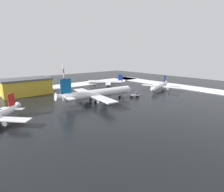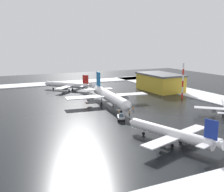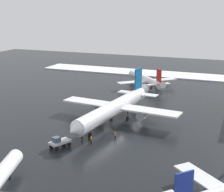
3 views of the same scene
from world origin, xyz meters
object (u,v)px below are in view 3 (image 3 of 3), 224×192
object	(u,v)px
ground_crew_mid_apron	(82,135)
ground_crew_beside_wing	(91,139)
ground_crew_by_nose_gear	(115,135)
airplane_parked_starboard	(115,107)
airplane_parked_portside	(145,79)
pushback_tug	(59,142)

from	to	relation	value
ground_crew_mid_apron	ground_crew_beside_wing	distance (m)	3.53
ground_crew_beside_wing	ground_crew_by_nose_gear	world-z (taller)	same
airplane_parked_starboard	ground_crew_beside_wing	world-z (taller)	airplane_parked_starboard
airplane_parked_starboard	ground_crew_by_nose_gear	world-z (taller)	airplane_parked_starboard
ground_crew_mid_apron	ground_crew_beside_wing	world-z (taller)	same
airplane_parked_starboard	ground_crew_mid_apron	size ratio (longest dim) A/B	23.37
airplane_parked_portside	ground_crew_beside_wing	world-z (taller)	airplane_parked_portside
airplane_parked_portside	airplane_parked_starboard	bearing A→B (deg)	143.10
airplane_parked_starboard	ground_crew_mid_apron	distance (m)	14.44
ground_crew_mid_apron	ground_crew_by_nose_gear	distance (m)	7.58
ground_crew_by_nose_gear	ground_crew_mid_apron	bearing A→B (deg)	62.00
airplane_parked_starboard	pushback_tug	size ratio (longest dim) A/B	7.84
airplane_parked_portside	ground_crew_by_nose_gear	world-z (taller)	airplane_parked_portside
ground_crew_beside_wing	pushback_tug	bearing A→B (deg)	149.42
ground_crew_mid_apron	airplane_parked_starboard	bearing A→B (deg)	172.46
airplane_parked_portside	ground_crew_mid_apron	xyz separation A→B (m)	(-55.85, -1.35, -1.78)
airplane_parked_portside	pushback_tug	size ratio (longest dim) A/B	4.42
airplane_parked_starboard	airplane_parked_portside	xyz separation A→B (m)	(41.99, 4.11, -1.17)
pushback_tug	airplane_parked_starboard	bearing A→B (deg)	-170.28
airplane_parked_starboard	pushback_tug	xyz separation A→B (m)	(-19.96, 5.14, -2.64)
airplane_parked_portside	ground_crew_mid_apron	world-z (taller)	airplane_parked_portside
pushback_tug	ground_crew_beside_wing	world-z (taller)	pushback_tug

